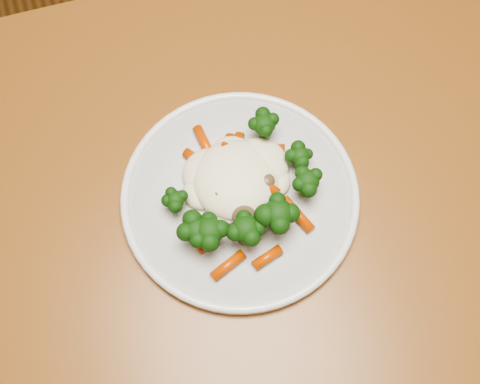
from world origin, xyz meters
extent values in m
plane|color=brown|center=(0.00, 0.00, 0.00)|extent=(3.00, 3.00, 0.00)
cube|color=brown|center=(-0.18, 0.03, 0.73)|extent=(1.29, 0.87, 0.04)
cube|color=brown|center=(0.40, 0.38, 0.35)|extent=(0.06, 0.06, 0.71)
cylinder|color=silver|center=(-0.14, 0.10, 0.76)|extent=(0.28, 0.28, 0.01)
ellipsoid|color=#FAF0C8|center=(-0.14, 0.12, 0.78)|extent=(0.12, 0.11, 0.04)
ellipsoid|color=black|center=(-0.20, 0.07, 0.78)|extent=(0.05, 0.05, 0.04)
ellipsoid|color=black|center=(-0.15, 0.05, 0.78)|extent=(0.05, 0.05, 0.04)
ellipsoid|color=black|center=(-0.12, 0.06, 0.79)|extent=(0.05, 0.05, 0.05)
ellipsoid|color=black|center=(-0.07, 0.09, 0.78)|extent=(0.04, 0.04, 0.04)
ellipsoid|color=black|center=(-0.07, 0.12, 0.78)|extent=(0.04, 0.04, 0.03)
ellipsoid|color=black|center=(-0.09, 0.17, 0.78)|extent=(0.04, 0.04, 0.04)
ellipsoid|color=black|center=(-0.22, 0.11, 0.78)|extent=(0.03, 0.03, 0.03)
ellipsoid|color=black|center=(-0.19, 0.06, 0.78)|extent=(0.05, 0.05, 0.05)
cylinder|color=#C74604|center=(-0.18, 0.16, 0.77)|extent=(0.04, 0.04, 0.01)
cylinder|color=#C74604|center=(-0.14, 0.16, 0.77)|extent=(0.03, 0.04, 0.01)
cylinder|color=#C74604|center=(-0.10, 0.15, 0.77)|extent=(0.04, 0.02, 0.01)
cylinder|color=#C74604|center=(-0.21, 0.07, 0.77)|extent=(0.02, 0.04, 0.01)
cylinder|color=#C74604|center=(-0.18, 0.03, 0.77)|extent=(0.04, 0.03, 0.01)
cylinder|color=#C74604|center=(-0.14, 0.02, 0.77)|extent=(0.04, 0.02, 0.01)
cylinder|color=#C74604|center=(-0.09, 0.06, 0.77)|extent=(0.03, 0.05, 0.01)
cylinder|color=#C74604|center=(-0.12, 0.10, 0.78)|extent=(0.03, 0.04, 0.01)
cylinder|color=#C74604|center=(-0.16, 0.15, 0.78)|extent=(0.04, 0.04, 0.01)
cylinder|color=#C74604|center=(-0.16, 0.18, 0.77)|extent=(0.02, 0.05, 0.01)
cylinder|color=#C74604|center=(-0.13, 0.16, 0.77)|extent=(0.03, 0.05, 0.01)
ellipsoid|color=brown|center=(-0.14, 0.11, 0.78)|extent=(0.03, 0.03, 0.02)
ellipsoid|color=brown|center=(-0.11, 0.10, 0.78)|extent=(0.02, 0.02, 0.01)
ellipsoid|color=brown|center=(-0.17, 0.11, 0.78)|extent=(0.02, 0.02, 0.02)
ellipsoid|color=brown|center=(-0.15, 0.07, 0.78)|extent=(0.03, 0.03, 0.02)
ellipsoid|color=brown|center=(-0.14, 0.12, 0.78)|extent=(0.02, 0.02, 0.02)
cube|color=tan|center=(-0.15, 0.15, 0.78)|extent=(0.03, 0.02, 0.01)
cube|color=tan|center=(-0.13, 0.15, 0.78)|extent=(0.02, 0.02, 0.01)
camera|label=1|loc=(-0.23, -0.15, 1.40)|focal=45.00mm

